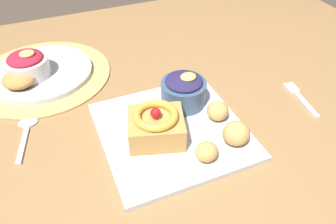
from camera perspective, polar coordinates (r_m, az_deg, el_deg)
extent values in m
cube|color=olive|center=(0.73, 1.90, 0.14)|extent=(1.43, 1.14, 0.04)
cylinder|color=olive|center=(1.55, 15.63, 6.44)|extent=(0.07, 0.07, 0.69)
cylinder|color=tan|center=(0.86, -21.39, 6.10)|extent=(0.33, 0.33, 0.00)
cube|color=silver|center=(0.64, 0.69, -3.37)|extent=(0.28, 0.28, 0.01)
cube|color=#C68E47|center=(0.60, -2.13, -2.84)|extent=(0.12, 0.11, 0.05)
torus|color=gold|center=(0.58, -2.20, -0.56)|extent=(0.10, 0.10, 0.01)
sphere|color=red|center=(0.58, -2.21, -0.19)|extent=(0.02, 0.02, 0.02)
cylinder|color=#3D5675|center=(0.69, 2.76, 3.45)|extent=(0.10, 0.10, 0.05)
ellipsoid|color=#28234C|center=(0.67, 2.85, 5.49)|extent=(0.08, 0.08, 0.02)
ellipsoid|color=#EAD666|center=(0.66, 3.63, 6.25)|extent=(0.03, 0.03, 0.01)
ellipsoid|color=tan|center=(0.61, 12.02, -3.72)|extent=(0.05, 0.05, 0.05)
ellipsoid|color=tan|center=(0.57, 6.87, -7.05)|extent=(0.04, 0.04, 0.04)
ellipsoid|color=tan|center=(0.66, 8.81, 0.21)|extent=(0.04, 0.04, 0.04)
cylinder|color=silver|center=(0.86, -21.53, 6.57)|extent=(0.25, 0.25, 0.01)
cylinder|color=silver|center=(0.83, -23.61, 7.29)|extent=(0.10, 0.10, 0.04)
ellipsoid|color=#A31E33|center=(0.82, -24.08, 8.76)|extent=(0.08, 0.08, 0.02)
ellipsoid|color=#EAD666|center=(0.81, -23.77, 9.45)|extent=(0.03, 0.03, 0.01)
ellipsoid|color=#B77F3D|center=(0.81, -24.88, 5.36)|extent=(0.08, 0.08, 0.03)
cube|color=silver|center=(0.77, 23.26, 1.28)|extent=(0.03, 0.09, 0.00)
cube|color=silver|center=(0.81, 21.05, 4.03)|extent=(0.03, 0.04, 0.00)
cube|color=silver|center=(0.68, -24.39, -5.22)|extent=(0.03, 0.09, 0.00)
ellipsoid|color=silver|center=(0.73, -23.59, -1.66)|extent=(0.04, 0.03, 0.00)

